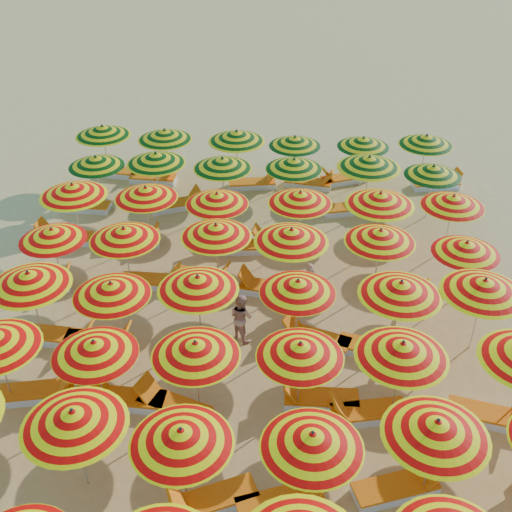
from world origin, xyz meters
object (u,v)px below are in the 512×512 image
umbrella_9 (312,440)px  umbrella_27 (291,235)px  umbrella_22 (401,289)px  umbrella_23 (484,286)px  umbrella_31 (146,193)px  umbrella_34 (380,199)px  lounger_22 (268,288)px  umbrella_32 (217,199)px  lounger_29 (177,204)px  lounger_17 (315,338)px  lounger_35 (343,179)px  umbrella_26 (216,231)px  lounger_21 (201,277)px  umbrella_15 (300,350)px  umbrella_29 (466,248)px  lounger_20 (152,281)px  lounger_32 (154,178)px  umbrella_33 (300,198)px  lounger_28 (84,206)px  lounger_19 (43,284)px  lounger_33 (253,183)px  lounger_5 (212,501)px  beachgoer_a (310,284)px  umbrella_28 (380,236)px  umbrella_44 (237,136)px  umbrella_20 (198,283)px  umbrella_41 (433,171)px  umbrella_30 (73,190)px  lounger_15 (64,337)px  umbrella_19 (111,289)px  lounger_11 (173,406)px  umbrella_7 (73,418)px  beachgoer_b (241,317)px  umbrella_8 (181,437)px  umbrella_42 (103,131)px  lounger_36 (437,184)px  lounger_16 (99,341)px  umbrella_16 (402,350)px  lounger_10 (127,399)px  lounger_26 (234,247)px  lounger_30 (349,209)px  umbrella_39 (294,164)px  lounger_13 (367,413)px  lounger_7 (397,488)px  umbrella_14 (196,349)px  umbrella_10 (437,428)px  umbrella_35 (453,201)px  lounger_24 (64,236)px  lounger_18 (373,349)px  lounger_12 (319,399)px  lounger_34 (310,183)px  lounger_23 (396,291)px  lounger_31 (125,173)px  lounger_27 (279,244)px

umbrella_9 → umbrella_27: size_ratio=0.98×
umbrella_22 → umbrella_23: umbrella_23 is taller
umbrella_31 → umbrella_34: 7.06m
umbrella_22 → lounger_22: 4.27m
umbrella_32 → lounger_29: size_ratio=1.18×
lounger_17 → lounger_35: (1.41, 9.07, 0.00)m
umbrella_26 → lounger_21: bearing=163.8°
umbrella_15 → umbrella_29: (4.54, 4.31, -0.09)m
lounger_20 → lounger_32: bearing=101.6°
umbrella_33 → lounger_28: umbrella_33 is taller
lounger_19 → lounger_33: same height
lounger_5 → beachgoer_a: beachgoer_a is taller
umbrella_28 → umbrella_44: 7.76m
umbrella_20 → umbrella_44: 8.86m
umbrella_26 → umbrella_41: size_ratio=1.08×
umbrella_9 → umbrella_26: (-2.37, 7.15, 0.03)m
umbrella_30 → lounger_15: size_ratio=1.41×
umbrella_19 → lounger_11: size_ratio=1.36×
umbrella_44 → lounger_35: size_ratio=1.20×
lounger_20 → lounger_35: (6.01, 6.72, 0.00)m
umbrella_7 → lounger_5: umbrella_7 is taller
umbrella_7 → beachgoer_b: 5.54m
umbrella_8 → lounger_5: size_ratio=1.26×
umbrella_42 → beachgoer_a: size_ratio=1.94×
umbrella_28 → lounger_36: umbrella_28 is taller
umbrella_31 → lounger_16: size_ratio=1.19×
umbrella_16 → lounger_32: size_ratio=1.45×
umbrella_16 → lounger_10: bearing=179.7°
lounger_33 → lounger_29: bearing=-154.6°
lounger_15 → lounger_26: (4.11, 4.42, 0.00)m
lounger_30 → beachgoer_b: size_ratio=1.35×
umbrella_39 → lounger_16: 8.88m
lounger_13 → lounger_7: bearing=91.3°
lounger_22 → lounger_33: same height
umbrella_20 → umbrella_33: size_ratio=1.04×
umbrella_14 → lounger_16: (-2.78, 2.05, -1.66)m
lounger_17 → umbrella_10: bearing=135.0°
umbrella_35 → lounger_24: umbrella_35 is taller
lounger_10 → lounger_18: bearing=-157.6°
lounger_10 → beachgoer_b: size_ratio=1.31×
lounger_12 → lounger_13: 1.11m
lounger_19 → lounger_34: 10.28m
lounger_10 → lounger_33: 11.12m
lounger_23 → lounger_31: (-9.21, 7.19, 0.00)m
umbrella_19 → lounger_10: bearing=-73.3°
umbrella_23 → umbrella_28: umbrella_23 is taller
lounger_11 → lounger_27: 7.30m
lounger_11 → umbrella_16: bearing=-155.7°
umbrella_9 → umbrella_14: umbrella_14 is taller
lounger_5 → beachgoer_b: bearing=-116.1°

